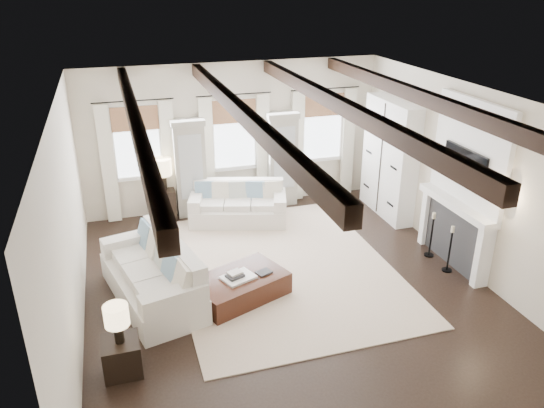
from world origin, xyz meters
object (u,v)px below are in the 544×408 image
object	(u,v)px
sofa_back	(238,206)
side_table_front	(122,356)
sofa_left	(156,277)
ottoman	(240,287)
side_table_back	(165,204)

from	to	relation	value
sofa_back	side_table_front	distance (m)	4.84
sofa_left	ottoman	xyz separation A→B (m)	(1.29, -0.37, -0.21)
sofa_back	sofa_left	bearing A→B (deg)	-128.53
sofa_left	sofa_back	bearing A→B (deg)	51.47
sofa_left	side_table_front	xyz separation A→B (m)	(-0.61, -1.63, -0.16)
sofa_left	side_table_back	world-z (taller)	sofa_left
sofa_back	ottoman	bearing A→B (deg)	-103.45
side_table_back	sofa_back	bearing A→B (deg)	-22.65
sofa_back	side_table_front	xyz separation A→B (m)	(-2.58, -4.10, -0.10)
side_table_front	side_table_back	world-z (taller)	side_table_back
sofa_back	sofa_left	xyz separation A→B (m)	(-1.96, -2.46, 0.05)
sofa_left	side_table_back	distance (m)	3.12
sofa_back	sofa_left	size ratio (longest dim) A/B	0.87
sofa_left	side_table_front	distance (m)	1.75
sofa_back	side_table_front	bearing A→B (deg)	-122.16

